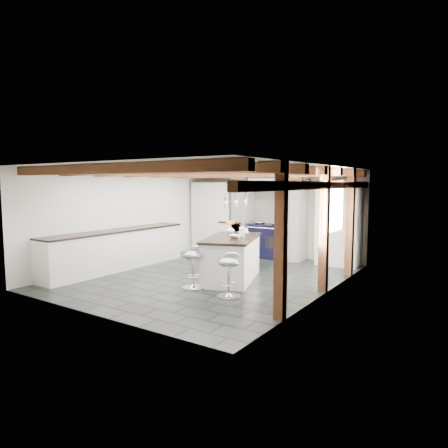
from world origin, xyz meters
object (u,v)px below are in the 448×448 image
Objects in this scene: range_cooker at (268,240)px; kitchen_island at (232,258)px; bar_stool_far at (194,262)px; bar_stool_near at (229,269)px.

range_cooker is 0.50× the size of kitchen_island.
kitchen_island is at bearing 61.56° from bar_stool_far.
bar_stool_near is (1.18, -3.74, 0.03)m from range_cooker.
kitchen_island is at bearing 97.05° from bar_stool_near.
bar_stool_far reaches higher than bar_stool_near.
kitchen_island is (0.54, -2.65, -0.01)m from range_cooker.
range_cooker is 3.64m from bar_stool_far.
bar_stool_far is at bearing 149.29° from bar_stool_near.
range_cooker is 3.93m from bar_stool_near.
bar_stool_far is (0.31, -3.63, 0.04)m from range_cooker.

